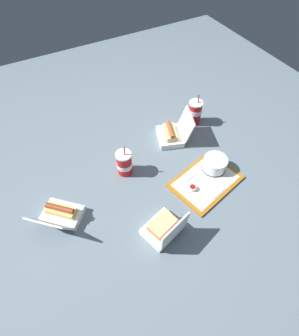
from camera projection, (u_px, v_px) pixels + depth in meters
ground_plane at (144, 180)px, 1.46m from camera, size 3.20×3.20×0.00m
food_tray at (205, 181)px, 1.45m from camera, size 0.42×0.34×0.01m
cake_container at (215, 164)px, 1.47m from camera, size 0.14×0.14×0.08m
ketchup_cup at (192, 188)px, 1.40m from camera, size 0.04×0.04×0.02m
napkin_stack at (213, 188)px, 1.41m from camera, size 0.12×0.12×0.00m
plastic_fork at (192, 176)px, 1.46m from camera, size 0.11×0.04×0.00m
clamshell_hotdog_center at (172, 134)px, 1.63m from camera, size 0.24×0.24×0.18m
clamshell_sandwich_left at (163, 228)px, 1.23m from camera, size 0.21×0.19×0.18m
clamshell_hotdog_front at (61, 214)px, 1.28m from camera, size 0.27×0.27×0.16m
soda_cup_left at (124, 163)px, 1.44m from camera, size 0.09×0.09×0.21m
soda_cup_back at (195, 112)px, 1.69m from camera, size 0.09×0.09×0.22m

